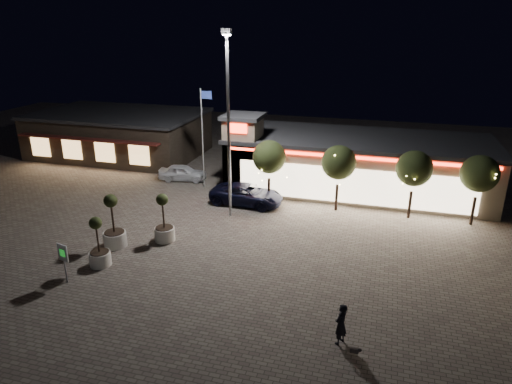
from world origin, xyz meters
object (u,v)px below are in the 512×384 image
(planter_left, at_px, (114,231))
(white_sedan, at_px, (183,173))
(pickup_truck, at_px, (247,194))
(pedestrian, at_px, (341,324))
(planter_mid, at_px, (99,251))
(valet_sign, at_px, (63,256))

(planter_left, bearing_deg, white_sedan, 95.92)
(pickup_truck, relative_size, pedestrian, 2.86)
(planter_mid, xyz_separation_m, valet_sign, (-0.63, -2.05, 0.63))
(pickup_truck, distance_m, planter_left, 10.38)
(pedestrian, bearing_deg, valet_sign, -65.73)
(planter_left, bearing_deg, pedestrian, -20.33)
(white_sedan, xyz_separation_m, pedestrian, (15.31, -17.62, 0.25))
(pickup_truck, distance_m, pedestrian, 16.30)
(pedestrian, height_order, planter_left, planter_left)
(planter_mid, bearing_deg, valet_sign, -107.20)
(pedestrian, bearing_deg, pickup_truck, -120.89)
(pickup_truck, relative_size, valet_sign, 2.49)
(valet_sign, bearing_deg, pickup_truck, 66.26)
(pedestrian, relative_size, planter_left, 0.57)
(planter_left, bearing_deg, planter_mid, -78.00)
(pickup_truck, xyz_separation_m, pedestrian, (8.44, -13.94, 0.19))
(white_sedan, height_order, pedestrian, pedestrian)
(pickup_truck, xyz_separation_m, valet_sign, (-5.73, -13.04, 0.77))
(planter_left, distance_m, valet_sign, 4.32)
(pickup_truck, height_order, planter_left, planter_left)
(white_sedan, distance_m, valet_sign, 16.78)
(white_sedan, relative_size, valet_sign, 1.86)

